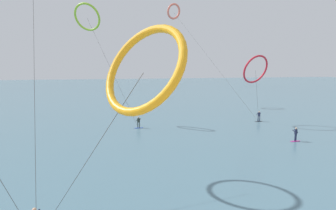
% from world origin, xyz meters
% --- Properties ---
extents(sea_water, '(400.00, 200.00, 0.08)m').
position_xyz_m(sea_water, '(0.00, 104.77, 0.04)').
color(sea_water, slate).
rests_on(sea_water, ground).
extents(surfer_cobalt, '(1.40, 0.72, 1.70)m').
position_xyz_m(surfer_cobalt, '(-0.74, 34.48, 0.82)').
color(surfer_cobalt, '#2647B7').
rests_on(surfer_cobalt, ground).
extents(surfer_magenta, '(1.40, 0.68, 1.70)m').
position_xyz_m(surfer_magenta, '(16.54, 22.84, 0.82)').
color(surfer_magenta, '#CC288E').
rests_on(surfer_magenta, ground).
extents(surfer_charcoal, '(1.40, 0.72, 1.70)m').
position_xyz_m(surfer_charcoal, '(19.07, 34.47, 0.82)').
color(surfer_charcoal, black).
rests_on(surfer_charcoal, ground).
extents(kite_crimson, '(4.85, 3.23, 10.75)m').
position_xyz_m(kite_crimson, '(16.91, 32.66, 8.58)').
color(kite_crimson, red).
rests_on(kite_crimson, ground).
extents(kite_coral, '(10.30, 23.73, 23.21)m').
position_xyz_m(kite_coral, '(10.69, 56.91, 21.40)').
color(kite_coral, '#EA7260').
rests_on(kite_coral, ground).
extents(kite_amber, '(7.56, 5.15, 10.83)m').
position_xyz_m(kite_amber, '(-4.10, 7.75, 8.84)').
color(kite_amber, orange).
rests_on(kite_amber, ground).
extents(kite_lime, '(9.31, 8.18, 18.57)m').
position_xyz_m(kite_lime, '(-7.58, 40.57, 16.52)').
color(kite_lime, '#8CC62D').
rests_on(kite_lime, ground).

